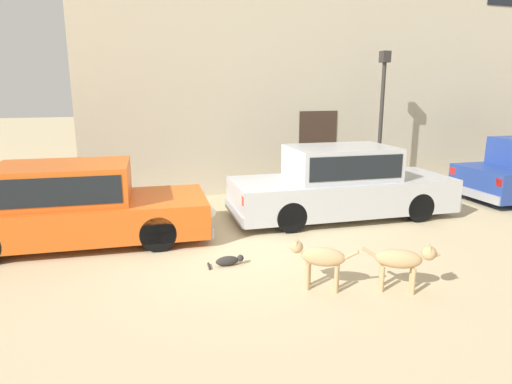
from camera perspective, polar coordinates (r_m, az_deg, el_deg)
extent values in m
plane|color=tan|center=(7.71, -2.94, -7.10)|extent=(80.00, 80.00, 0.00)
cube|color=#D15619|center=(8.43, -21.85, -3.04)|extent=(4.56, 2.10, 0.61)
cube|color=#D15619|center=(8.32, -23.73, 1.08)|extent=(2.32, 1.69, 0.66)
cube|color=black|center=(8.32, -23.74, 1.15)|extent=(2.15, 1.70, 0.46)
cube|color=#999BA0|center=(8.43, -6.78, -3.51)|extent=(0.24, 1.76, 0.20)
sphere|color=silver|center=(9.04, -7.19, -0.23)|extent=(0.20, 0.20, 0.20)
sphere|color=silver|center=(7.66, -5.97, -2.64)|extent=(0.20, 0.20, 0.20)
cylinder|color=black|center=(9.13, -12.81, -2.14)|extent=(0.62, 0.24, 0.61)
cylinder|color=black|center=(7.61, -12.58, -5.24)|extent=(0.62, 0.24, 0.61)
cylinder|color=black|center=(9.50, -29.09, -2.92)|extent=(0.62, 0.24, 0.61)
cube|color=#B2B5BA|center=(9.54, 10.97, -0.24)|extent=(4.72, 1.94, 0.69)
cube|color=#B2B5BA|center=(9.39, 10.90, 3.78)|extent=(2.21, 1.57, 0.67)
cube|color=black|center=(9.39, 10.90, 3.84)|extent=(2.04, 1.58, 0.47)
cube|color=#999BA0|center=(10.77, 22.03, -0.72)|extent=(0.21, 1.67, 0.20)
cube|color=#999BA0|center=(8.87, -2.65, -2.59)|extent=(0.21, 1.67, 0.20)
sphere|color=silver|center=(11.24, 20.32, 2.00)|extent=(0.20, 0.20, 0.20)
sphere|color=silver|center=(10.20, 24.57, 0.55)|extent=(0.20, 0.20, 0.20)
cube|color=red|center=(9.46, -3.60, 0.94)|extent=(0.05, 0.18, 0.18)
cube|color=red|center=(8.08, -1.59, -1.19)|extent=(0.05, 0.18, 0.18)
cylinder|color=black|center=(10.87, 15.87, 0.10)|extent=(0.61, 0.23, 0.60)
cylinder|color=black|center=(9.65, 20.34, -1.86)|extent=(0.61, 0.23, 0.60)
cylinder|color=black|center=(9.78, 1.64, -0.84)|extent=(0.61, 0.23, 0.60)
cylinder|color=black|center=(8.40, 4.51, -3.24)|extent=(0.61, 0.23, 0.60)
cube|color=#999BA0|center=(11.67, 26.29, -0.11)|extent=(0.17, 1.69, 0.20)
cube|color=red|center=(12.14, 24.17, 2.53)|extent=(0.05, 0.18, 0.18)
cube|color=red|center=(11.06, 29.04, 1.08)|extent=(0.05, 0.18, 0.18)
cylinder|color=black|center=(12.81, 27.11, 1.16)|extent=(0.65, 0.22, 0.64)
cube|color=#BCB299|center=(15.76, 12.83, 18.19)|extent=(17.40, 5.51, 8.26)
cube|color=#38281E|center=(12.14, 7.96, 5.40)|extent=(1.10, 0.02, 2.10)
cylinder|color=tan|center=(6.12, 6.68, -10.85)|extent=(0.06, 0.06, 0.37)
cylinder|color=tan|center=(6.24, 6.85, -10.35)|extent=(0.06, 0.06, 0.37)
cylinder|color=tan|center=(6.09, 10.37, -11.12)|extent=(0.06, 0.06, 0.37)
cylinder|color=tan|center=(6.21, 10.46, -10.61)|extent=(0.06, 0.06, 0.37)
ellipsoid|color=tan|center=(6.05, 8.68, -8.29)|extent=(0.60, 0.47, 0.27)
sphere|color=tan|center=(6.05, 5.31, -7.11)|extent=(0.17, 0.17, 0.17)
cone|color=tan|center=(6.07, 4.46, -7.16)|extent=(0.13, 0.13, 0.10)
cone|color=tan|center=(5.98, 5.25, -6.57)|extent=(0.08, 0.08, 0.08)
cone|color=tan|center=(6.08, 5.40, -6.25)|extent=(0.08, 0.08, 0.08)
cylinder|color=tan|center=(6.01, 12.25, -7.98)|extent=(0.20, 0.15, 0.15)
cylinder|color=tan|center=(6.46, 19.50, -10.27)|extent=(0.06, 0.06, 0.36)
cylinder|color=tan|center=(6.30, 19.69, -10.89)|extent=(0.06, 0.06, 0.36)
cylinder|color=tan|center=(6.42, 15.92, -10.16)|extent=(0.06, 0.06, 0.36)
cylinder|color=tan|center=(6.26, 16.01, -10.78)|extent=(0.06, 0.06, 0.36)
ellipsoid|color=tan|center=(6.26, 17.97, -8.22)|extent=(0.65, 0.51, 0.27)
sphere|color=tan|center=(6.27, 21.48, -7.36)|extent=(0.20, 0.20, 0.20)
cone|color=tan|center=(6.29, 22.40, -7.52)|extent=(0.15, 0.15, 0.11)
cone|color=tan|center=(6.30, 21.47, -6.42)|extent=(0.09, 0.09, 0.09)
cone|color=tan|center=(6.19, 21.63, -6.78)|extent=(0.09, 0.09, 0.09)
cylinder|color=tan|center=(6.21, 14.47, -7.58)|extent=(0.20, 0.15, 0.15)
ellipsoid|color=#2D2B28|center=(6.90, -3.75, -8.91)|extent=(0.37, 0.14, 0.15)
sphere|color=#2D2B28|center=(6.95, -2.03, -8.56)|extent=(0.10, 0.10, 0.10)
cone|color=#2D2B28|center=(6.95, -2.09, -8.16)|extent=(0.04, 0.04, 0.04)
cone|color=#2D2B28|center=(6.91, -1.97, -8.31)|extent=(0.04, 0.04, 0.04)
cylinder|color=#2D2B28|center=(6.88, -6.10, -9.51)|extent=(0.05, 0.22, 0.04)
cylinder|color=#2D2B28|center=(12.01, 15.82, 7.88)|extent=(0.10, 0.10, 3.32)
cube|color=#2D2B28|center=(11.99, 16.37, 16.47)|extent=(0.22, 0.22, 0.28)
sphere|color=silver|center=(11.99, 16.37, 16.47)|extent=(0.18, 0.18, 0.18)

